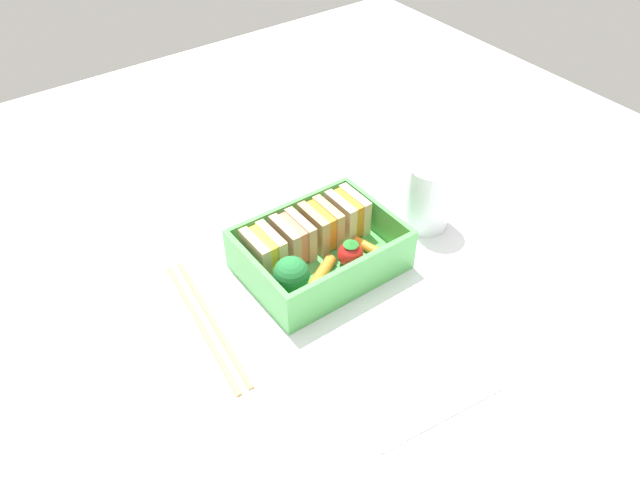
{
  "coord_description": "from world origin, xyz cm",
  "views": [
    {
      "loc": [
        -30.06,
        -41.49,
        49.07
      ],
      "look_at": [
        0.0,
        0.0,
        2.7
      ],
      "focal_mm": 35.0,
      "sensor_mm": 36.0,
      "label": 1
    }
  ],
  "objects_px": {
    "broccoli_floret": "(291,275)",
    "drinking_glass": "(428,196)",
    "strawberry_far_left": "(350,253)",
    "chopstick_pair": "(207,323)",
    "sandwich_left": "(264,252)",
    "folded_napkin": "(411,381)",
    "sandwich_center_right": "(347,213)",
    "carrot_stick_left": "(374,250)",
    "sandwich_center": "(321,225)",
    "sandwich_center_left": "(293,238)",
    "carrot_stick_far_left": "(321,274)"
  },
  "relations": [
    {
      "from": "strawberry_far_left",
      "to": "drinking_glass",
      "type": "bearing_deg",
      "value": 5.87
    },
    {
      "from": "sandwich_left",
      "to": "folded_napkin",
      "type": "distance_m",
      "value": 0.21
    },
    {
      "from": "carrot_stick_left",
      "to": "sandwich_center",
      "type": "bearing_deg",
      "value": 123.54
    },
    {
      "from": "sandwich_center_left",
      "to": "sandwich_center_right",
      "type": "xyz_separation_m",
      "value": [
        0.08,
        0.0,
        0.0
      ]
    },
    {
      "from": "carrot_stick_far_left",
      "to": "strawberry_far_left",
      "type": "relative_size",
      "value": 1.51
    },
    {
      "from": "sandwich_center_left",
      "to": "strawberry_far_left",
      "type": "xyz_separation_m",
      "value": [
        0.04,
        -0.05,
        -0.01
      ]
    },
    {
      "from": "broccoli_floret",
      "to": "folded_napkin",
      "type": "xyz_separation_m",
      "value": [
        0.03,
        -0.15,
        -0.04
      ]
    },
    {
      "from": "sandwich_center_left",
      "to": "carrot_stick_far_left",
      "type": "distance_m",
      "value": 0.05
    },
    {
      "from": "sandwich_left",
      "to": "broccoli_floret",
      "type": "height_order",
      "value": "broccoli_floret"
    },
    {
      "from": "carrot_stick_far_left",
      "to": "carrot_stick_left",
      "type": "relative_size",
      "value": 1.01
    },
    {
      "from": "broccoli_floret",
      "to": "folded_napkin",
      "type": "distance_m",
      "value": 0.16
    },
    {
      "from": "chopstick_pair",
      "to": "drinking_glass",
      "type": "relative_size",
      "value": 2.34
    },
    {
      "from": "sandwich_left",
      "to": "carrot_stick_left",
      "type": "bearing_deg",
      "value": -25.42
    },
    {
      "from": "broccoli_floret",
      "to": "sandwich_left",
      "type": "bearing_deg",
      "value": 90.75
    },
    {
      "from": "drinking_glass",
      "to": "sandwich_center_left",
      "type": "bearing_deg",
      "value": 167.36
    },
    {
      "from": "sandwich_center",
      "to": "carrot_stick_far_left",
      "type": "bearing_deg",
      "value": -125.79
    },
    {
      "from": "carrot_stick_left",
      "to": "sandwich_left",
      "type": "bearing_deg",
      "value": 154.58
    },
    {
      "from": "strawberry_far_left",
      "to": "drinking_glass",
      "type": "relative_size",
      "value": 0.41
    },
    {
      "from": "strawberry_far_left",
      "to": "drinking_glass",
      "type": "xyz_separation_m",
      "value": [
        0.13,
        0.01,
        0.01
      ]
    },
    {
      "from": "carrot_stick_left",
      "to": "chopstick_pair",
      "type": "bearing_deg",
      "value": 172.63
    },
    {
      "from": "carrot_stick_far_left",
      "to": "drinking_glass",
      "type": "bearing_deg",
      "value": 4.29
    },
    {
      "from": "sandwich_center",
      "to": "carrot_stick_left",
      "type": "height_order",
      "value": "sandwich_center"
    },
    {
      "from": "sandwich_center_right",
      "to": "folded_napkin",
      "type": "relative_size",
      "value": 0.36
    },
    {
      "from": "strawberry_far_left",
      "to": "chopstick_pair",
      "type": "bearing_deg",
      "value": 172.01
    },
    {
      "from": "sandwich_center",
      "to": "chopstick_pair",
      "type": "xyz_separation_m",
      "value": [
        -0.16,
        -0.03,
        -0.03
      ]
    },
    {
      "from": "strawberry_far_left",
      "to": "chopstick_pair",
      "type": "height_order",
      "value": "strawberry_far_left"
    },
    {
      "from": "sandwich_left",
      "to": "carrot_stick_far_left",
      "type": "distance_m",
      "value": 0.07
    },
    {
      "from": "carrot_stick_far_left",
      "to": "carrot_stick_left",
      "type": "bearing_deg",
      "value": -2.24
    },
    {
      "from": "broccoli_floret",
      "to": "carrot_stick_left",
      "type": "distance_m",
      "value": 0.11
    },
    {
      "from": "folded_napkin",
      "to": "strawberry_far_left",
      "type": "bearing_deg",
      "value": 73.32
    },
    {
      "from": "sandwich_left",
      "to": "broccoli_floret",
      "type": "bearing_deg",
      "value": -89.25
    },
    {
      "from": "sandwich_left",
      "to": "strawberry_far_left",
      "type": "distance_m",
      "value": 0.09
    },
    {
      "from": "sandwich_center",
      "to": "chopstick_pair",
      "type": "relative_size",
      "value": 0.25
    },
    {
      "from": "carrot_stick_far_left",
      "to": "strawberry_far_left",
      "type": "bearing_deg",
      "value": -0.8
    },
    {
      "from": "sandwich_left",
      "to": "drinking_glass",
      "type": "bearing_deg",
      "value": -10.36
    },
    {
      "from": "sandwich_center",
      "to": "folded_napkin",
      "type": "relative_size",
      "value": 0.36
    },
    {
      "from": "carrot_stick_far_left",
      "to": "folded_napkin",
      "type": "relative_size",
      "value": 0.39
    },
    {
      "from": "sandwich_left",
      "to": "sandwich_center",
      "type": "xyz_separation_m",
      "value": [
        0.08,
        0.0,
        0.0
      ]
    },
    {
      "from": "sandwich_center",
      "to": "carrot_stick_left",
      "type": "xyz_separation_m",
      "value": [
        0.04,
        -0.05,
        -0.02
      ]
    },
    {
      "from": "strawberry_far_left",
      "to": "carrot_stick_left",
      "type": "bearing_deg",
      "value": -4.04
    },
    {
      "from": "sandwich_left",
      "to": "broccoli_floret",
      "type": "relative_size",
      "value": 0.99
    },
    {
      "from": "sandwich_center_left",
      "to": "folded_napkin",
      "type": "bearing_deg",
      "value": -91.23
    },
    {
      "from": "broccoli_floret",
      "to": "drinking_glass",
      "type": "height_order",
      "value": "drinking_glass"
    },
    {
      "from": "carrot_stick_left",
      "to": "chopstick_pair",
      "type": "distance_m",
      "value": 0.2
    },
    {
      "from": "broccoli_floret",
      "to": "chopstick_pair",
      "type": "xyz_separation_m",
      "value": [
        -0.09,
        0.03,
        -0.04
      ]
    },
    {
      "from": "sandwich_left",
      "to": "chopstick_pair",
      "type": "bearing_deg",
      "value": -162.8
    },
    {
      "from": "chopstick_pair",
      "to": "folded_napkin",
      "type": "distance_m",
      "value": 0.21
    },
    {
      "from": "sandwich_center_left",
      "to": "broccoli_floret",
      "type": "distance_m",
      "value": 0.06
    },
    {
      "from": "sandwich_left",
      "to": "chopstick_pair",
      "type": "relative_size",
      "value": 0.25
    },
    {
      "from": "sandwich_center_left",
      "to": "broccoli_floret",
      "type": "xyz_separation_m",
      "value": [
        -0.04,
        -0.05,
        0.01
      ]
    }
  ]
}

